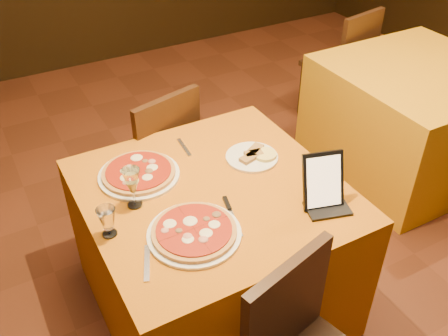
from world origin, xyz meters
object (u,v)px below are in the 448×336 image
tablet (323,181)px  water_glass (108,222)px  side_table (412,119)px  main_table (213,249)px  pizza_far (139,174)px  wine_glass (133,188)px  pizza_near (194,232)px  chair_side_far (336,64)px  chair_main_far (151,155)px

tablet → water_glass: bearing=179.6°
water_glass → tablet: bearing=-16.3°
side_table → main_table: bearing=-166.3°
pizza_far → wine_glass: 0.22m
pizza_far → tablet: size_ratio=1.52×
pizza_near → wine_glass: (-0.14, 0.28, 0.08)m
pizza_near → water_glass: water_glass is taller
main_table → wine_glass: (-0.34, 0.06, 0.47)m
main_table → chair_side_far: chair_side_far is taller
side_table → pizza_far: pizza_far is taller
pizza_near → chair_main_far: bearing=78.9°
main_table → side_table: (1.77, 0.43, 0.00)m
chair_side_far → tablet: bearing=37.1°
water_glass → wine_glass: bearing=38.1°
chair_main_far → pizza_near: bearing=63.8°
side_table → chair_main_far: 1.80m
side_table → chair_main_far: chair_main_far is taller
chair_side_far → tablet: 2.14m
pizza_far → pizza_near: bearing=-83.7°
chair_main_far → wine_glass: bearing=49.8°
wine_glass → side_table: bearing=10.0°
side_table → wine_glass: 2.19m
main_table → pizza_far: (-0.25, 0.24, 0.39)m
side_table → chair_side_far: 0.82m
wine_glass → chair_main_far: bearing=64.9°
main_table → tablet: (0.36, -0.31, 0.49)m
chair_main_far → wine_glass: 0.88m
wine_glass → water_glass: 0.19m
side_table → wine_glass: size_ratio=5.79×
side_table → wine_glass: wine_glass is taller
tablet → chair_side_far: bearing=63.9°
chair_side_far → wine_glass: 2.45m
main_table → tablet: 0.68m
chair_main_far → wine_glass: (-0.34, -0.72, 0.39)m
chair_main_far → chair_side_far: same height
chair_main_far → chair_side_far: 1.83m
pizza_near → tablet: (0.56, -0.08, 0.10)m
main_table → wine_glass: wine_glass is taller
chair_side_far → wine_glass: bearing=18.7°
side_table → pizza_near: bearing=-161.5°
pizza_far → wine_glass: wine_glass is taller
main_table → pizza_near: bearing=-131.2°
side_table → chair_side_far: bearing=90.0°
chair_side_far → pizza_near: bearing=26.1°
chair_main_far → pizza_near: (-0.20, -1.00, 0.31)m
chair_side_far → pizza_near: (-1.96, -1.48, 0.31)m
side_table → tablet: bearing=-152.4°
pizza_near → pizza_far: size_ratio=1.01×
chair_side_far → water_glass: size_ratio=7.00×
chair_side_far → water_glass: chair_side_far is taller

